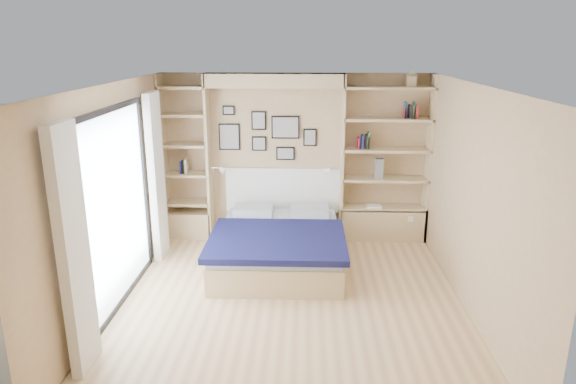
{
  "coord_description": "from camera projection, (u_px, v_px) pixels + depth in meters",
  "views": [
    {
      "loc": [
        0.16,
        -5.42,
        2.93
      ],
      "look_at": [
        -0.06,
        0.9,
        1.08
      ],
      "focal_mm": 32.0,
      "sensor_mm": 36.0,
      "label": 1
    }
  ],
  "objects": [
    {
      "name": "room_shell",
      "position": [
        267.0,
        179.0,
        7.2
      ],
      "size": [
        4.5,
        4.5,
        4.5
      ],
      "color": "tan",
      "rests_on": "ground"
    },
    {
      "name": "shelf_decor",
      "position": [
        368.0,
        130.0,
        7.5
      ],
      "size": [
        3.5,
        0.23,
        2.03
      ],
      "color": "maroon",
      "rests_on": "ground"
    },
    {
      "name": "photo_gallery",
      "position": [
        265.0,
        134.0,
        7.72
      ],
      "size": [
        1.48,
        0.02,
        0.82
      ],
      "color": "black",
      "rests_on": "ground"
    },
    {
      "name": "deck_chair",
      "position": [
        10.0,
        255.0,
        6.34
      ],
      "size": [
        0.63,
        0.9,
        0.83
      ],
      "rotation": [
        0.0,
        0.0,
        -0.17
      ],
      "color": "tan",
      "rests_on": "ground"
    },
    {
      "name": "bed",
      "position": [
        279.0,
        244.0,
        7.0
      ],
      "size": [
        1.75,
        2.25,
        1.07
      ],
      "color": "#C9B284",
      "rests_on": "ground"
    },
    {
      "name": "ground",
      "position": [
        291.0,
        301.0,
        6.03
      ],
      "size": [
        4.5,
        4.5,
        0.0
      ],
      "primitive_type": "plane",
      "color": "#E0BE82",
      "rests_on": "ground"
    },
    {
      "name": "reading_lamps",
      "position": [
        275.0,
        170.0,
        7.65
      ],
      "size": [
        1.92,
        0.12,
        0.15
      ],
      "color": "silver",
      "rests_on": "ground"
    }
  ]
}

